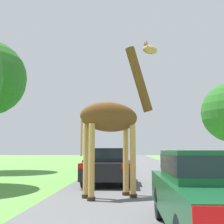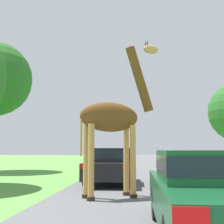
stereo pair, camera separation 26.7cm
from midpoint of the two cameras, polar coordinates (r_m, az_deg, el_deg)
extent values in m
cube|color=#5B5B5E|center=(30.21, 6.82, -10.41)|extent=(7.01, 120.00, 0.00)
cylinder|color=tan|center=(9.20, 3.75, -9.77)|extent=(0.18, 0.18, 2.20)
cylinder|color=#2D2319|center=(9.29, 3.81, -16.21)|extent=(0.24, 0.24, 0.11)
cylinder|color=tan|center=(8.76, 5.17, -9.85)|extent=(0.18, 0.18, 2.20)
cylinder|color=#2D2319|center=(8.86, 5.25, -16.62)|extent=(0.24, 0.24, 0.11)
cylinder|color=tan|center=(8.70, -4.38, -9.88)|extent=(0.18, 0.18, 2.20)
cylinder|color=#2D2319|center=(8.80, -4.46, -16.68)|extent=(0.24, 0.24, 0.11)
cylinder|color=tan|center=(8.23, -3.33, -10.01)|extent=(0.18, 0.18, 2.20)
cylinder|color=#2D2319|center=(8.34, -3.39, -17.19)|extent=(0.24, 0.24, 0.11)
ellipsoid|color=brown|center=(8.75, 0.40, -1.01)|extent=(1.98, 1.39, 0.93)
cylinder|color=brown|center=(9.44, 6.41, 6.62)|extent=(1.01, 0.71, 2.20)
ellipsoid|color=tan|center=(9.99, 8.66, 12.46)|extent=(0.61, 0.47, 0.30)
cylinder|color=tan|center=(8.40, -5.39, -4.82)|extent=(0.06, 0.06, 1.21)
cone|color=brown|center=(10.04, 7.59, 13.72)|extent=(0.07, 0.07, 0.16)
cone|color=brown|center=(9.94, 7.97, 13.97)|extent=(0.07, 0.07, 0.16)
cube|color=#144C28|center=(5.09, 21.36, -16.46)|extent=(1.84, 4.31, 0.65)
cube|color=#144C28|center=(5.03, 21.04, -10.05)|extent=(1.66, 1.94, 0.48)
cube|color=#19232D|center=(5.03, 21.02, -9.78)|extent=(1.68, 1.96, 0.29)
cube|color=red|center=(2.80, 18.49, -19.38)|extent=(0.33, 0.03, 0.16)
cylinder|color=black|center=(6.25, 11.17, -17.68)|extent=(0.37, 0.66, 0.66)
cube|color=silver|center=(20.93, 14.16, -9.85)|extent=(1.76, 4.37, 0.61)
cube|color=silver|center=(20.91, 14.10, -8.22)|extent=(1.58, 1.97, 0.58)
cube|color=#19232D|center=(20.91, 14.10, -8.15)|extent=(1.60, 1.99, 0.35)
cube|color=red|center=(18.64, 13.00, -9.50)|extent=(0.32, 0.03, 0.15)
cube|color=red|center=(18.89, 17.39, -9.32)|extent=(0.32, 0.03, 0.15)
cylinder|color=black|center=(22.14, 11.81, -10.46)|extent=(0.35, 0.64, 0.64)
cylinder|color=black|center=(22.35, 15.45, -10.32)|extent=(0.35, 0.64, 0.64)
cylinder|color=black|center=(19.54, 12.73, -10.82)|extent=(0.35, 0.64, 0.64)
cylinder|color=black|center=(19.78, 16.84, -10.64)|extent=(0.35, 0.64, 0.64)
cube|color=black|center=(12.28, 0.35, -11.56)|extent=(1.90, 4.04, 0.66)
cube|color=black|center=(12.26, 0.34, -8.70)|extent=(1.71, 1.82, 0.56)
cube|color=#19232D|center=(12.26, 0.34, -8.57)|extent=(1.73, 1.84, 0.34)
cube|color=red|center=(10.35, -4.97, -10.93)|extent=(0.34, 0.03, 0.16)
cube|color=red|center=(10.20, 3.85, -10.99)|extent=(0.34, 0.03, 0.16)
cylinder|color=black|center=(13.59, -2.50, -12.37)|extent=(0.38, 0.66, 0.66)
cylinder|color=black|center=(13.48, 4.07, -12.39)|extent=(0.38, 0.66, 0.66)
cylinder|color=black|center=(11.20, -4.16, -13.34)|extent=(0.38, 0.66, 0.66)
cylinder|color=black|center=(11.06, 3.86, -13.41)|extent=(0.38, 0.66, 0.66)
cube|color=navy|center=(18.53, -0.62, -10.45)|extent=(1.93, 4.40, 0.60)
cube|color=navy|center=(18.51, -0.62, -8.80)|extent=(1.74, 1.98, 0.47)
cube|color=#19232D|center=(18.51, -0.62, -8.73)|extent=(1.76, 2.00, 0.28)
cube|color=red|center=(16.43, -4.18, -10.03)|extent=(0.35, 0.03, 0.14)
cube|color=red|center=(16.25, 1.43, -10.07)|extent=(0.35, 0.03, 0.14)
cylinder|color=black|center=(19.94, -2.50, -10.97)|extent=(0.39, 0.61, 0.61)
cylinder|color=black|center=(19.80, 2.02, -11.00)|extent=(0.39, 0.61, 0.61)
cylinder|color=black|center=(17.33, -3.65, -11.45)|extent=(0.39, 0.61, 0.61)
cylinder|color=black|center=(17.17, 1.56, -11.50)|extent=(0.39, 0.61, 0.61)
camera|label=1|loc=(0.13, -89.13, -0.12)|focal=45.00mm
camera|label=2|loc=(0.13, 90.87, 0.12)|focal=45.00mm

